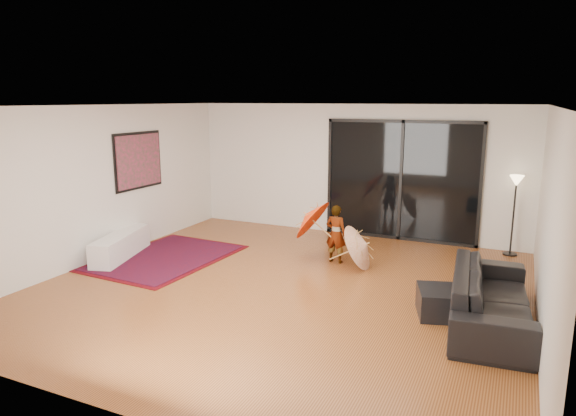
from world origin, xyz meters
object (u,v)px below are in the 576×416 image
Objects in this scene: media_console at (121,246)px; sofa at (491,297)px; ottoman at (443,302)px; child at (336,234)px.

media_console is 0.67× the size of sofa.
sofa is 0.60m from ottoman.
sofa reaches higher than media_console.
sofa is at bearing 1.02° from ottoman.
ottoman is at bearing 86.39° from sofa.
media_console is 5.62m from ottoman.
media_console is 2.54× the size of ottoman.
ottoman is at bearing -18.19° from media_console.
sofa reaches higher than ottoman.
ottoman is at bearing 146.98° from child.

